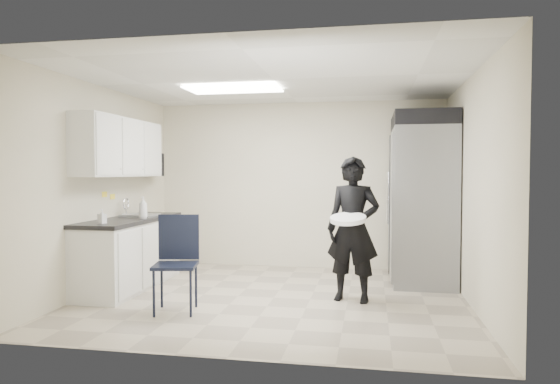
% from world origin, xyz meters
% --- Properties ---
extents(floor, '(4.50, 4.50, 0.00)m').
position_xyz_m(floor, '(0.00, 0.00, 0.00)').
color(floor, tan).
rests_on(floor, ground).
extents(ceiling, '(4.50, 4.50, 0.00)m').
position_xyz_m(ceiling, '(0.00, 0.00, 2.60)').
color(ceiling, silver).
rests_on(ceiling, back_wall).
extents(back_wall, '(4.50, 0.00, 4.50)m').
position_xyz_m(back_wall, '(0.00, 2.00, 1.30)').
color(back_wall, beige).
rests_on(back_wall, floor).
extents(left_wall, '(0.00, 4.00, 4.00)m').
position_xyz_m(left_wall, '(-2.25, 0.00, 1.30)').
color(left_wall, beige).
rests_on(left_wall, floor).
extents(right_wall, '(0.00, 4.00, 4.00)m').
position_xyz_m(right_wall, '(2.25, 0.00, 1.30)').
color(right_wall, beige).
rests_on(right_wall, floor).
extents(ceiling_panel, '(1.20, 0.60, 0.02)m').
position_xyz_m(ceiling_panel, '(-0.60, 0.40, 2.57)').
color(ceiling_panel, white).
rests_on(ceiling_panel, ceiling).
extents(lower_counter, '(0.60, 1.90, 0.86)m').
position_xyz_m(lower_counter, '(-1.95, 0.20, 0.43)').
color(lower_counter, silver).
rests_on(lower_counter, floor).
extents(countertop, '(0.64, 1.95, 0.05)m').
position_xyz_m(countertop, '(-1.95, 0.20, 0.89)').
color(countertop, black).
rests_on(countertop, lower_counter).
extents(sink, '(0.42, 0.40, 0.14)m').
position_xyz_m(sink, '(-1.93, 0.45, 0.87)').
color(sink, gray).
rests_on(sink, countertop).
extents(faucet, '(0.02, 0.02, 0.24)m').
position_xyz_m(faucet, '(-2.13, 0.45, 1.02)').
color(faucet, silver).
rests_on(faucet, countertop).
extents(upper_cabinets, '(0.35, 1.80, 0.75)m').
position_xyz_m(upper_cabinets, '(-2.08, 0.20, 1.83)').
color(upper_cabinets, silver).
rests_on(upper_cabinets, left_wall).
extents(towel_dispenser, '(0.22, 0.30, 0.35)m').
position_xyz_m(towel_dispenser, '(-2.14, 1.35, 1.62)').
color(towel_dispenser, black).
rests_on(towel_dispenser, left_wall).
extents(notice_sticker_left, '(0.00, 0.12, 0.07)m').
position_xyz_m(notice_sticker_left, '(-2.24, 0.10, 1.22)').
color(notice_sticker_left, yellow).
rests_on(notice_sticker_left, left_wall).
extents(notice_sticker_right, '(0.00, 0.12, 0.07)m').
position_xyz_m(notice_sticker_right, '(-2.24, 0.30, 1.18)').
color(notice_sticker_right, yellow).
rests_on(notice_sticker_right, left_wall).
extents(commercial_fridge, '(0.80, 1.35, 2.10)m').
position_xyz_m(commercial_fridge, '(1.83, 1.27, 1.05)').
color(commercial_fridge, gray).
rests_on(commercial_fridge, floor).
extents(fridge_compressor, '(0.80, 1.35, 0.20)m').
position_xyz_m(fridge_compressor, '(1.83, 1.27, 2.20)').
color(fridge_compressor, black).
rests_on(fridge_compressor, commercial_fridge).
extents(folding_chair, '(0.53, 0.53, 1.01)m').
position_xyz_m(folding_chair, '(-0.92, -0.79, 0.50)').
color(folding_chair, black).
rests_on(folding_chair, floor).
extents(man_tuxedo, '(0.69, 0.52, 1.69)m').
position_xyz_m(man_tuxedo, '(0.94, 0.03, 0.84)').
color(man_tuxedo, black).
rests_on(man_tuxedo, floor).
extents(bucket_lid, '(0.47, 0.47, 0.05)m').
position_xyz_m(bucket_lid, '(0.89, -0.21, 0.98)').
color(bucket_lid, silver).
rests_on(bucket_lid, man_tuxedo).
extents(soap_bottle_a, '(0.11, 0.11, 0.29)m').
position_xyz_m(soap_bottle_a, '(-1.73, 0.14, 1.05)').
color(soap_bottle_a, white).
rests_on(soap_bottle_a, countertop).
extents(soap_bottle_b, '(0.09, 0.09, 0.17)m').
position_xyz_m(soap_bottle_b, '(-1.92, -0.52, 0.99)').
color(soap_bottle_b, silver).
rests_on(soap_bottle_b, countertop).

